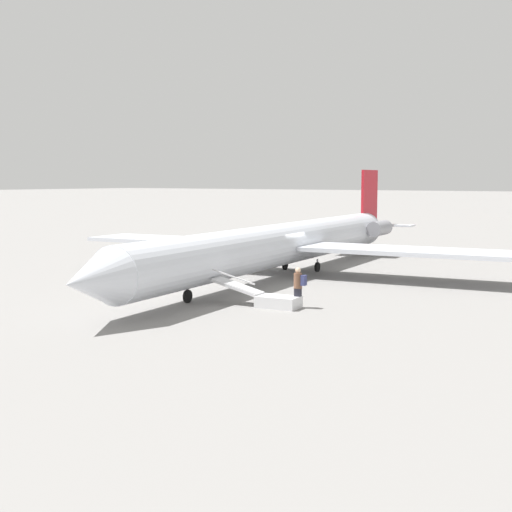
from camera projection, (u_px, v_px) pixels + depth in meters
name	position (u px, v px, depth m)	size (l,w,h in m)	color
ground_plane	(280.00, 277.00, 40.12)	(600.00, 600.00, 0.00)	gray
airplane_main	(287.00, 243.00, 40.75)	(35.09, 27.32, 6.16)	silver
boarding_stairs	(270.00, 299.00, 30.58)	(1.48, 4.10, 1.59)	silver
passenger	(299.00, 285.00, 30.27)	(0.36, 0.55, 1.74)	#23232D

